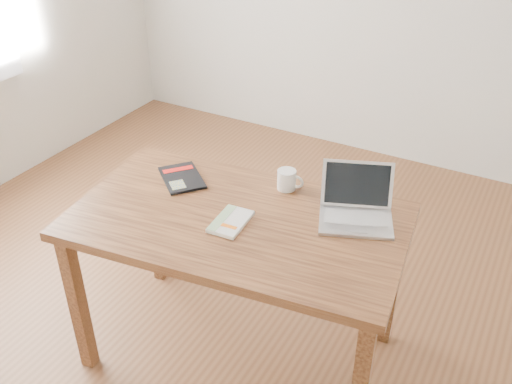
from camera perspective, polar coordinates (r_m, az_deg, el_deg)
The scene contains 6 objects.
room at distance 2.26m, azimuth -5.34°, elevation 14.48°, with size 4.04×4.04×2.70m.
desk at distance 2.31m, azimuth -1.81°, elevation -4.36°, with size 1.40×0.91×0.75m.
white_guidebook at distance 2.22m, azimuth -2.55°, elevation -2.98°, with size 0.13×0.20×0.02m.
black_guidebook at distance 2.53m, azimuth -7.43°, elevation 1.44°, with size 0.29×0.28×0.01m.
laptop at distance 2.28m, azimuth 9.99°, elevation -1.56°, with size 0.36×0.35×0.19m.
coffee_mug at distance 2.42m, azimuth 3.14°, elevation 1.26°, with size 0.12×0.08×0.09m.
Camera 1 is at (1.15, -1.78, 2.03)m, focal length 40.00 mm.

